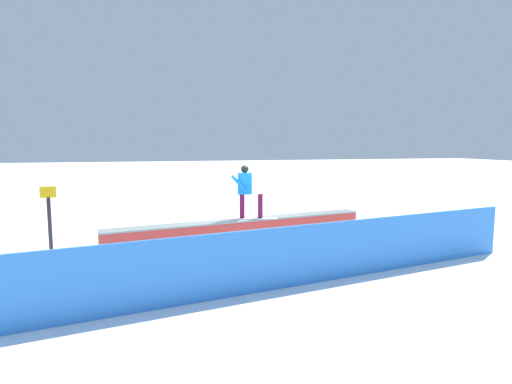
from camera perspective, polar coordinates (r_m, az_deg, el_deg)
The scene contains 5 objects.
ground_plane at distance 11.85m, azimuth -1.89°, elevation -7.45°, with size 120.00×120.00×0.00m, color white.
grind_box at distance 11.77m, azimuth -1.90°, elevation -5.81°, with size 7.66×1.86×0.77m.
snowboarder at distance 11.68m, azimuth -1.31°, elevation 0.34°, with size 1.52×0.62×1.53m.
safety_fence at distance 8.34m, azimuth 3.89°, elevation -9.08°, with size 12.72×0.06×1.26m, color #3482E6.
trail_marker at distance 12.21m, azimuth -26.76°, elevation -3.15°, with size 0.40×0.10×1.78m.
Camera 1 is at (2.64, 11.19, 2.89)m, focal length 28.80 mm.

